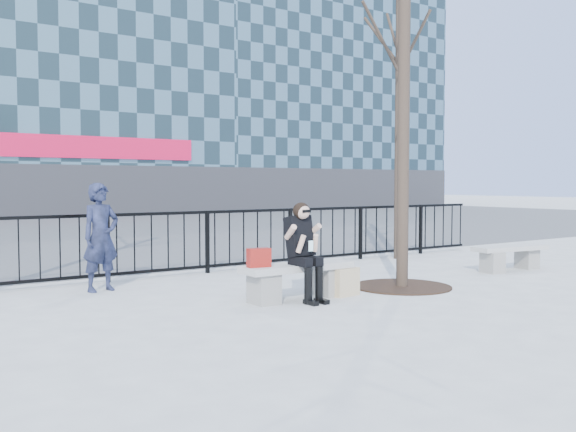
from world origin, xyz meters
TOP-DOWN VIEW (x-y plane):
  - ground at (0.00, 0.00)m, footprint 120.00×120.00m
  - street_surface at (0.00, 15.00)m, footprint 60.00×23.00m
  - railing at (0.00, 3.00)m, footprint 14.00×0.06m
  - building_right at (20.00, 27.00)m, footprint 16.20×10.20m
  - tree_right at (4.50, 2.60)m, footprint 2.80×2.80m
  - tree_grate at (1.90, -0.10)m, footprint 1.50×1.50m
  - bench_main at (0.00, 0.00)m, footprint 1.65×0.46m
  - bench_second at (4.86, 0.11)m, footprint 1.52×0.42m
  - seated_woman at (0.00, -0.16)m, footprint 0.50×0.64m
  - handbag at (-0.62, 0.02)m, footprint 0.32×0.18m
  - shopping_bag at (0.71, -0.19)m, footprint 0.43×0.21m
  - standing_man at (-1.98, 2.21)m, footprint 0.65×0.50m

SIDE VIEW (x-z plane):
  - ground at x=0.00m, z-range 0.00..0.00m
  - street_surface at x=0.00m, z-range 0.00..0.01m
  - tree_grate at x=1.90m, z-range 0.00..0.02m
  - shopping_bag at x=0.71m, z-range 0.00..0.40m
  - bench_second at x=4.86m, z-range 0.05..0.50m
  - bench_main at x=0.00m, z-range 0.06..0.55m
  - railing at x=0.00m, z-range 0.00..1.11m
  - handbag at x=-0.62m, z-range 0.49..0.74m
  - seated_woman at x=0.00m, z-range 0.00..1.34m
  - standing_man at x=-1.98m, z-range 0.00..1.60m
  - tree_right at x=4.50m, z-range 1.74..8.74m
  - building_right at x=20.00m, z-range 0.00..20.60m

